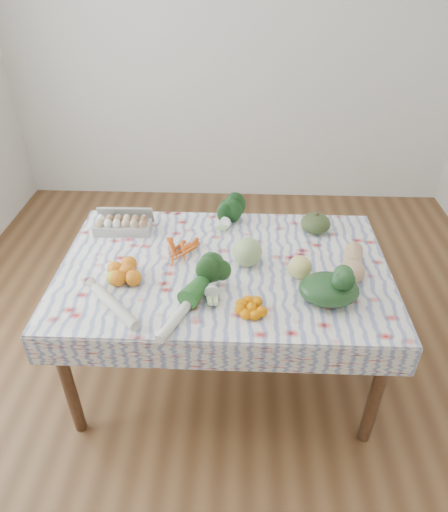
{
  "coord_description": "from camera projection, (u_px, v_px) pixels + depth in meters",
  "views": [
    {
      "loc": [
        0.08,
        -1.86,
        2.13
      ],
      "look_at": [
        0.0,
        0.0,
        0.82
      ],
      "focal_mm": 32.0,
      "sensor_mm": 36.0,
      "label": 1
    }
  ],
  "objects": [
    {
      "name": "ground",
      "position": [
        224.0,
        367.0,
        2.75
      ],
      "size": [
        4.5,
        4.5,
        0.0
      ],
      "primitive_type": "plane",
      "color": "brown",
      "rests_on": "ground"
    },
    {
      "name": "kale_bunch",
      "position": [
        229.0,
        213.0,
        2.6
      ],
      "size": [
        0.2,
        0.19,
        0.14
      ],
      "primitive_type": "ellipsoid",
      "rotation": [
        0.0,
        0.0,
        -0.37
      ],
      "color": "#153915",
      "rests_on": "tablecloth"
    },
    {
      "name": "daikon",
      "position": [
        115.0,
        306.0,
        2.02
      ],
      "size": [
        0.29,
        0.29,
        0.05
      ],
      "primitive_type": "cylinder",
      "rotation": [
        1.57,
        0.0,
        0.76
      ],
      "color": "beige",
      "rests_on": "tablecloth"
    },
    {
      "name": "grapefruit",
      "position": [
        300.0,
        267.0,
        2.2
      ],
      "size": [
        0.15,
        0.15,
        0.11
      ],
      "primitive_type": "sphere",
      "rotation": [
        0.0,
        0.0,
        0.33
      ],
      "color": "#E0D070",
      "rests_on": "tablecloth"
    },
    {
      "name": "egg_carton",
      "position": [
        123.0,
        226.0,
        2.54
      ],
      "size": [
        0.32,
        0.13,
        0.08
      ],
      "primitive_type": "cube",
      "rotation": [
        0.0,
        0.0,
        0.02
      ],
      "color": "#A1A19C",
      "rests_on": "tablecloth"
    },
    {
      "name": "cabbage",
      "position": [
        247.0,
        252.0,
        2.28
      ],
      "size": [
        0.19,
        0.19,
        0.15
      ],
      "primitive_type": "sphere",
      "rotation": [
        0.0,
        0.0,
        0.32
      ],
      "color": "#9BB972",
      "rests_on": "tablecloth"
    },
    {
      "name": "carrot_bunch",
      "position": [
        180.0,
        252.0,
        2.37
      ],
      "size": [
        0.24,
        0.23,
        0.04
      ],
      "primitive_type": "cube",
      "rotation": [
        0.0,
        0.0,
        -0.33
      ],
      "color": "#D85613",
      "rests_on": "tablecloth"
    },
    {
      "name": "butternut_squash",
      "position": [
        353.0,
        262.0,
        2.23
      ],
      "size": [
        0.18,
        0.28,
        0.12
      ],
      "primitive_type": "ellipsoid",
      "rotation": [
        0.0,
        0.0,
        -0.23
      ],
      "color": "tan",
      "rests_on": "tablecloth"
    },
    {
      "name": "wall_back",
      "position": [
        235.0,
        43.0,
        3.78
      ],
      "size": [
        4.0,
        0.04,
        2.8
      ],
      "primitive_type": "cube",
      "color": "silver",
      "rests_on": "ground"
    },
    {
      "name": "spinach_bag",
      "position": [
        329.0,
        289.0,
        2.06
      ],
      "size": [
        0.28,
        0.23,
        0.12
      ],
      "primitive_type": "ellipsoid",
      "rotation": [
        0.0,
        0.0,
        0.04
      ],
      "color": "#173317",
      "rests_on": "tablecloth"
    },
    {
      "name": "mandarin_cluster",
      "position": [
        252.0,
        307.0,
        2.01
      ],
      "size": [
        0.21,
        0.21,
        0.05
      ],
      "primitive_type": "cube",
      "rotation": [
        0.0,
        0.0,
        0.28
      ],
      "color": "orange",
      "rests_on": "tablecloth"
    },
    {
      "name": "tablecloth",
      "position": [
        224.0,
        266.0,
        2.31
      ],
      "size": [
        1.66,
        1.06,
        0.01
      ],
      "primitive_type": "cube",
      "color": "white",
      "rests_on": "dining_table"
    },
    {
      "name": "dining_table",
      "position": [
        224.0,
        278.0,
        2.36
      ],
      "size": [
        1.6,
        1.0,
        0.75
      ],
      "color": "brown",
      "rests_on": "ground"
    },
    {
      "name": "orange_cluster",
      "position": [
        127.0,
        271.0,
        2.2
      ],
      "size": [
        0.32,
        0.32,
        0.08
      ],
      "primitive_type": "cube",
      "rotation": [
        0.0,
        0.0,
        0.38
      ],
      "color": "orange",
      "rests_on": "tablecloth"
    },
    {
      "name": "kabocha_squash",
      "position": [
        316.0,
        223.0,
        2.54
      ],
      "size": [
        0.19,
        0.19,
        0.11
      ],
      "primitive_type": "ellipsoid",
      "rotation": [
        0.0,
        0.0,
        -0.13
      ],
      "color": "#3A4A24",
      "rests_on": "tablecloth"
    },
    {
      "name": "leek",
      "position": [
        186.0,
        306.0,
        2.02
      ],
      "size": [
        0.22,
        0.43,
        0.05
      ],
      "primitive_type": "cylinder",
      "rotation": [
        1.57,
        0.0,
        -0.4
      ],
      "color": "silver",
      "rests_on": "tablecloth"
    },
    {
      "name": "broccoli",
      "position": [
        211.0,
        281.0,
        2.11
      ],
      "size": [
        0.18,
        0.18,
        0.12
      ],
      "primitive_type": "ellipsoid",
      "rotation": [
        0.0,
        0.0,
        0.09
      ],
      "color": "#1E451B",
      "rests_on": "tablecloth"
    }
  ]
}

